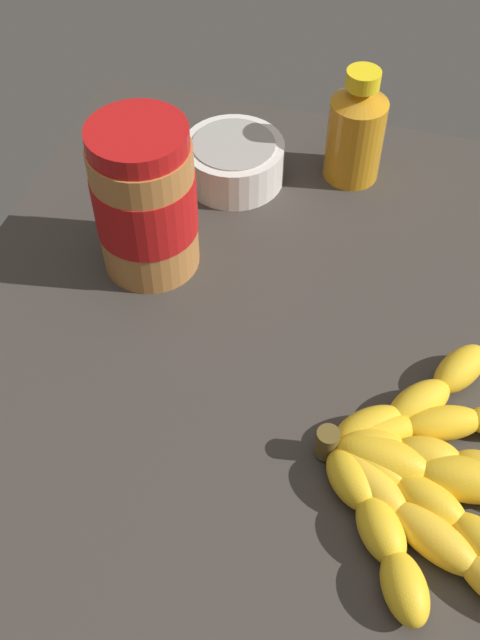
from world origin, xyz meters
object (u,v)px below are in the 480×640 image
honey_bottle (356,130)px  peanut_butter_jar (145,201)px  small_bowl (234,161)px  banana_bunch (431,475)px

honey_bottle → peanut_butter_jar: bearing=138.7°
peanut_butter_jar → honey_bottle: size_ratio=1.22×
honey_bottle → small_bowl: honey_bottle is taller
banana_bunch → honey_bottle: 40.56cm
banana_bunch → small_bowl: 42.62cm
small_bowl → honey_bottle: bearing=-70.0°
peanut_butter_jar → small_bowl: bearing=-16.6°
peanut_butter_jar → small_bowl: peanut_butter_jar is taller
honey_bottle → small_bowl: (-4.67, 12.83, -3.59)cm
small_bowl → peanut_butter_jar: bearing=163.4°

